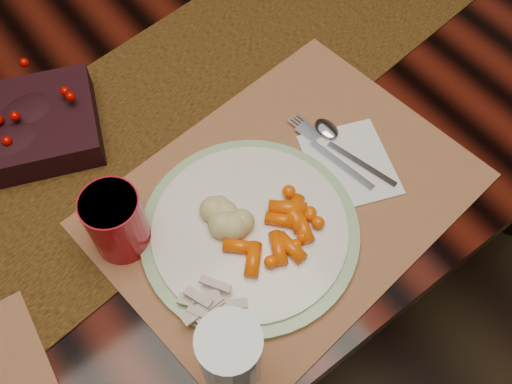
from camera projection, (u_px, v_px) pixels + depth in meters
floor at (187, 275)px, 1.54m from camera, size 5.00×5.00×0.00m
dining_table at (169, 208)px, 1.21m from camera, size 1.80×1.00×0.75m
table_runner at (136, 142)px, 0.84m from camera, size 1.68×0.53×0.00m
placemat_main at (286, 199)px, 0.79m from camera, size 0.54×0.42×0.00m
dinner_plate at (250, 231)px, 0.75m from camera, size 0.37×0.37×0.02m
baby_carrots at (274, 231)px, 0.74m from camera, size 0.12×0.10×0.02m
mashed_potatoes at (224, 212)px, 0.74m from camera, size 0.10×0.09×0.05m
turkey_shreds at (209, 300)px, 0.69m from camera, size 0.09×0.09×0.02m
napkin at (349, 165)px, 0.81m from camera, size 0.16×0.17×0.00m
fork at (333, 156)px, 0.82m from camera, size 0.04×0.15×0.00m
spoon at (350, 153)px, 0.82m from camera, size 0.06×0.15×0.00m
red_cup at (116, 222)px, 0.71m from camera, size 0.08×0.08×0.10m
wine_glass at (232, 364)px, 0.59m from camera, size 0.07×0.07×0.18m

